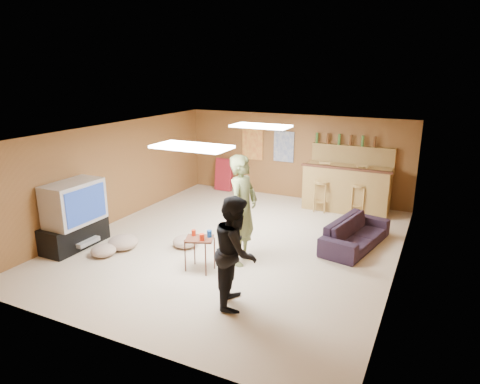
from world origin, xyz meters
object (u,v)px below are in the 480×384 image
at_px(tv_body, 74,203).
at_px(tray_table, 200,254).
at_px(bar_counter, 346,189).
at_px(sofa, 356,233).
at_px(person_olive, 243,210).
at_px(person_black, 236,251).

distance_m(tv_body, tray_table, 2.70).
relative_size(tv_body, tray_table, 1.87).
xyz_separation_m(bar_counter, sofa, (0.66, -2.08, -0.28)).
bearing_deg(sofa, tv_body, 127.74).
height_order(bar_counter, person_olive, person_olive).
height_order(tv_body, bar_counter, tv_body).
relative_size(person_olive, tray_table, 3.30).
bearing_deg(bar_counter, person_black, -95.87).
bearing_deg(tv_body, bar_counter, 47.00).
bearing_deg(sofa, person_black, 169.30).
bearing_deg(person_olive, bar_counter, -12.41).
height_order(tv_body, tray_table, tv_body).
relative_size(bar_counter, person_black, 1.22).
bearing_deg(sofa, tray_table, 146.52).
distance_m(tv_body, person_black, 3.68).
height_order(tv_body, person_black, person_black).
bearing_deg(bar_counter, sofa, -72.42).
bearing_deg(sofa, person_olive, 144.49).
relative_size(person_black, tray_table, 2.78).
relative_size(tv_body, person_black, 0.67).
relative_size(tv_body, bar_counter, 0.55).
xyz_separation_m(tv_body, tray_table, (2.63, 0.18, -0.61)).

